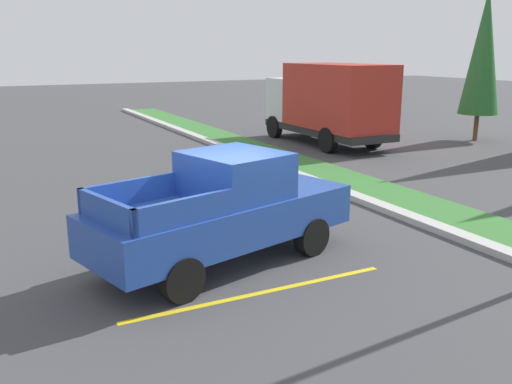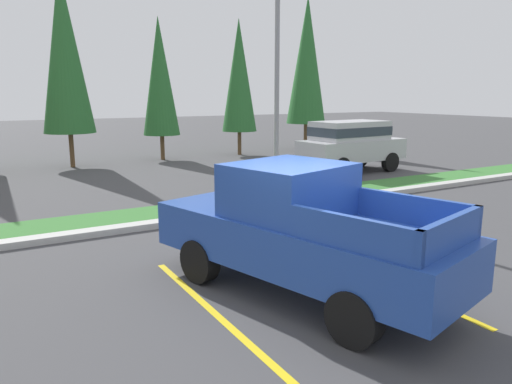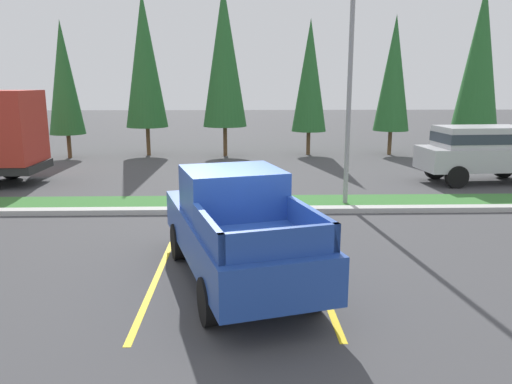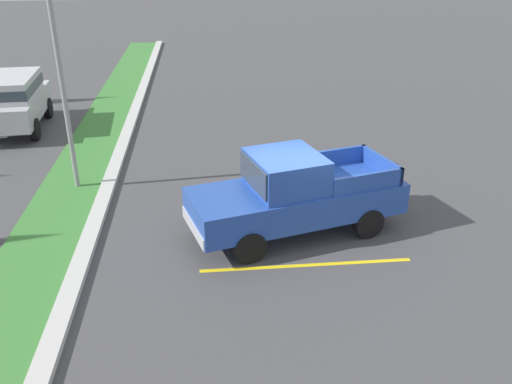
% 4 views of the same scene
% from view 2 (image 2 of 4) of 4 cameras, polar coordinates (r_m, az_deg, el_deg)
% --- Properties ---
extents(ground_plane, '(120.00, 120.00, 0.00)m').
position_cam_2_polar(ground_plane, '(8.13, 4.79, -11.66)').
color(ground_plane, '#424244').
extents(parking_line_near, '(0.12, 4.80, 0.01)m').
position_cam_2_polar(parking_line_near, '(7.41, -4.80, -14.03)').
color(parking_line_near, yellow).
rests_on(parking_line_near, ground).
extents(parking_line_far, '(0.12, 4.80, 0.01)m').
position_cam_2_polar(parking_line_far, '(9.05, 13.48, -9.46)').
color(parking_line_far, yellow).
rests_on(parking_line_far, ground).
extents(curb_strip, '(56.00, 0.40, 0.15)m').
position_cam_2_polar(curb_strip, '(12.32, -8.59, -3.31)').
color(curb_strip, '#B2B2AD').
rests_on(curb_strip, ground).
extents(grass_median, '(56.00, 1.80, 0.06)m').
position_cam_2_polar(grass_median, '(13.33, -10.33, -2.44)').
color(grass_median, '#387533').
rests_on(grass_median, ground).
extents(pickup_truck_main, '(3.23, 5.54, 2.10)m').
position_cam_2_polar(pickup_truck_main, '(7.81, 5.19, -4.55)').
color(pickup_truck_main, black).
rests_on(pickup_truck_main, ground).
extents(suv_distant, '(4.72, 2.22, 2.10)m').
position_cam_2_polar(suv_distant, '(20.43, 11.09, 5.76)').
color(suv_distant, black).
rests_on(suv_distant, ground).
extents(street_light, '(0.24, 1.49, 6.73)m').
position_cam_2_polar(street_light, '(14.13, 2.83, 14.38)').
color(street_light, gray).
rests_on(street_light, ground).
extents(cypress_tree_center, '(2.19, 2.19, 8.41)m').
position_cam_2_polar(cypress_tree_center, '(22.90, -21.56, 15.09)').
color(cypress_tree_center, brown).
rests_on(cypress_tree_center, ground).
extents(cypress_tree_right_inner, '(1.76, 1.76, 6.78)m').
position_cam_2_polar(cypress_tree_right_inner, '(24.26, -11.22, 13.14)').
color(cypress_tree_right_inner, brown).
rests_on(cypress_tree_right_inner, ground).
extents(cypress_tree_rightmost, '(1.81, 1.81, 6.97)m').
position_cam_2_polar(cypress_tree_rightmost, '(25.84, -2.00, 13.47)').
color(cypress_tree_rightmost, brown).
rests_on(cypress_tree_rightmost, ground).
extents(cypress_tree_far_right, '(2.21, 2.21, 8.50)m').
position_cam_2_polar(cypress_tree_far_right, '(28.33, 5.99, 15.07)').
color(cypress_tree_far_right, brown).
rests_on(cypress_tree_far_right, ground).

